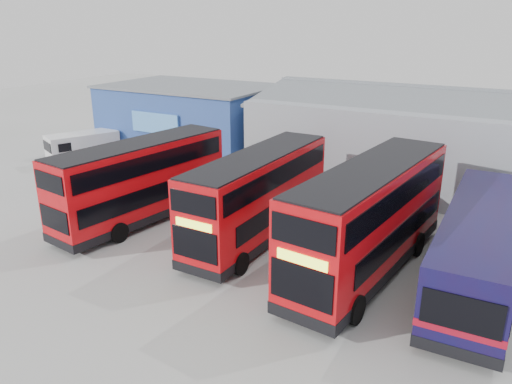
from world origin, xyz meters
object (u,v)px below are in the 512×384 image
office_block (191,119)px  double_decker_centre (258,198)px  double_decker_left (142,183)px  double_decker_right (369,221)px  panel_van (83,146)px  single_decker_blue (479,249)px

office_block → double_decker_centre: 16.70m
double_decker_left → double_decker_right: double_decker_right is taller
office_block → panel_van: office_block is taller
double_decker_left → double_decker_centre: 6.23m
panel_van → office_block: bearing=73.3°
office_block → double_decker_left: size_ratio=1.24×
double_decker_left → double_decker_centre: bearing=-163.6°
double_decker_right → panel_van: size_ratio=2.09×
office_block → double_decker_right: office_block is taller
panel_van → double_decker_right: bearing=9.0°
double_decker_centre → double_decker_right: size_ratio=0.91×
office_block → panel_van: 8.04m
double_decker_centre → single_decker_blue: (9.37, 0.38, -0.53)m
office_block → double_decker_right: size_ratio=1.14×
office_block → single_decker_blue: bearing=-27.2°
double_decker_centre → panel_van: (-17.31, 5.44, -0.86)m
double_decker_left → double_decker_right: (11.53, 0.26, 0.19)m
office_block → double_decker_right: (17.52, -12.09, -0.35)m
single_decker_blue → office_block: bearing=-28.3°
double_decker_left → double_decker_right: 11.53m
office_block → panel_van: (-5.16, -6.00, -1.40)m
double_decker_centre → panel_van: bearing=163.7°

